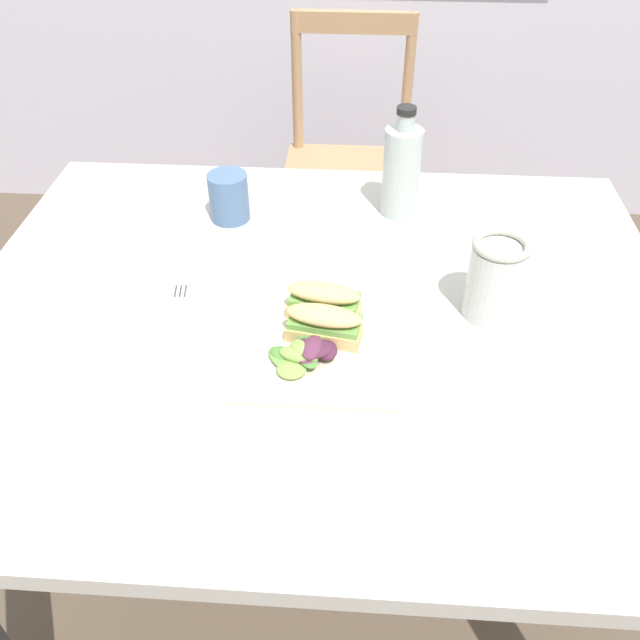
{
  "coord_description": "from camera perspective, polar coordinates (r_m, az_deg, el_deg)",
  "views": [
    {
      "loc": [
        -0.02,
        -0.63,
        1.4
      ],
      "look_at": [
        -0.07,
        0.13,
        0.76
      ],
      "focal_mm": 36.7,
      "sensor_mm": 36.0,
      "label": 1
    }
  ],
  "objects": [
    {
      "name": "dining_table",
      "position": [
        1.13,
        -0.09,
        -3.91
      ],
      "size": [
        1.16,
        0.95,
        0.74
      ],
      "color": "#BCB7AD",
      "rests_on": "ground"
    },
    {
      "name": "napkin_folded",
      "position": [
        1.04,
        -12.47,
        -0.34
      ],
      "size": [
        0.12,
        0.21,
        0.0
      ],
      "primitive_type": "cube",
      "rotation": [
        0.0,
        0.0,
        0.11
      ],
      "color": "white",
      "rests_on": "dining_table"
    },
    {
      "name": "mason_jar_iced_tea",
      "position": [
        1.04,
        14.96,
        3.24
      ],
      "size": [
        0.09,
        0.09,
        0.13
      ],
      "color": "#995623",
      "rests_on": "dining_table"
    },
    {
      "name": "plate_lunch",
      "position": [
        0.97,
        -0.16,
        -2.19
      ],
      "size": [
        0.25,
        0.25,
        0.01
      ],
      "primitive_type": "cube",
      "color": "beige",
      "rests_on": "dining_table"
    },
    {
      "name": "salad_mixed_greens",
      "position": [
        0.93,
        -1.37,
        -2.79
      ],
      "size": [
        0.11,
        0.1,
        0.03
      ],
      "color": "#84A84C",
      "rests_on": "plate_lunch"
    },
    {
      "name": "bottle_cold_brew",
      "position": [
        1.26,
        7.07,
        12.41
      ],
      "size": [
        0.07,
        0.07,
        0.21
      ],
      "color": "black",
      "rests_on": "dining_table"
    },
    {
      "name": "sandwich_half_front",
      "position": [
        0.96,
        0.36,
        -0.28
      ],
      "size": [
        0.12,
        0.07,
        0.06
      ],
      "color": "#DBB270",
      "rests_on": "plate_lunch"
    },
    {
      "name": "ground_plane",
      "position": [
        1.53,
        2.65,
        -25.8
      ],
      "size": [
        7.57,
        7.57,
        0.0
      ],
      "primitive_type": "plane",
      "color": "brown"
    },
    {
      "name": "fork_on_napkin",
      "position": [
        1.05,
        -12.4,
        0.43
      ],
      "size": [
        0.04,
        0.19,
        0.0
      ],
      "color": "silver",
      "rests_on": "napkin_folded"
    },
    {
      "name": "cup_extra_side",
      "position": [
        1.26,
        -7.96,
        10.58
      ],
      "size": [
        0.07,
        0.07,
        0.09
      ],
      "primitive_type": "cylinder",
      "color": "#4C6B93",
      "rests_on": "dining_table"
    },
    {
      "name": "chair_wooden_far",
      "position": [
        2.09,
        2.53,
        13.11
      ],
      "size": [
        0.4,
        0.4,
        0.87
      ],
      "color": "tan",
      "rests_on": "ground"
    },
    {
      "name": "sandwich_half_back",
      "position": [
        1.0,
        0.35,
        1.73
      ],
      "size": [
        0.12,
        0.07,
        0.06
      ],
      "color": "#DBB270",
      "rests_on": "plate_lunch"
    }
  ]
}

